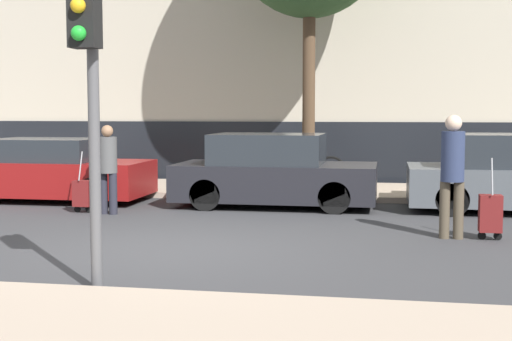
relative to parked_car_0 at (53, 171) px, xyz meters
The scene contains 11 objects.
ground_plane 6.10m from the parked_car_0, 49.88° to the right, with size 80.00×80.00×0.00m, color #38383A.
sidewalk_near 9.28m from the parked_car_0, 65.01° to the right, with size 28.00×2.50×0.12m.
sidewalk_far 4.60m from the parked_car_0, 31.06° to the left, with size 28.00×3.00×0.12m.
parked_car_0 is the anchor object (origin of this frame).
parked_car_1 4.68m from the parked_car_0, ahead, with size 3.92×1.90×1.43m.
pedestrian_left 2.48m from the parked_car_0, 40.47° to the right, with size 0.35×0.34×1.63m.
trolley_left 2.02m from the parked_car_0, 48.44° to the right, with size 0.34×0.29×1.14m.
pedestrian_right 8.41m from the parked_car_0, 21.31° to the right, with size 0.35×0.34×1.83m.
trolley_right 8.92m from the parked_car_0, 20.05° to the right, with size 0.34×0.29×1.20m.
traffic_light 8.21m from the parked_car_0, 60.95° to the right, with size 0.28×0.47×3.31m.
parked_bicycle 5.76m from the parked_car_0, 28.20° to the left, with size 1.77×0.06×0.96m.
Camera 1 is at (2.95, -9.17, 1.89)m, focal length 50.00 mm.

